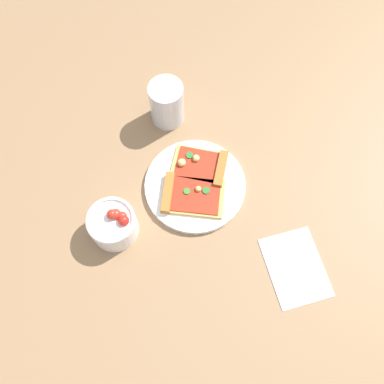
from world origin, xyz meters
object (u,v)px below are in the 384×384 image
paper_napkin (296,267)px  pizza_slice_near (203,166)px  pizza_slice_far (189,195)px  salad_bowl (113,224)px  plate (195,186)px  soda_glass (167,104)px

paper_napkin → pizza_slice_near: bearing=107.3°
pizza_slice_far → pizza_slice_near: bearing=42.7°
pizza_slice_far → salad_bowl: bearing=-178.2°
plate → pizza_slice_near: 0.05m
plate → pizza_slice_far: (-0.02, -0.02, 0.01)m
plate → salad_bowl: size_ratio=2.23×
pizza_slice_far → soda_glass: 0.22m
soda_glass → pizza_slice_near: bearing=-83.0°
pizza_slice_near → salad_bowl: 0.24m
soda_glass → paper_napkin: soda_glass is taller
pizza_slice_near → paper_napkin: pizza_slice_near is taller
salad_bowl → paper_napkin: 0.39m
pizza_slice_near → soda_glass: bearing=97.0°
plate → soda_glass: bearing=86.3°
soda_glass → salad_bowl: bearing=-133.5°
salad_bowl → paper_napkin: size_ratio=0.66×
soda_glass → paper_napkin: size_ratio=0.74×
plate → salad_bowl: bearing=-172.5°
pizza_slice_near → pizza_slice_far: pizza_slice_near is taller
plate → pizza_slice_near: bearing=44.4°
pizza_slice_near → soda_glass: soda_glass is taller
pizza_slice_far → soda_glass: bearing=80.4°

